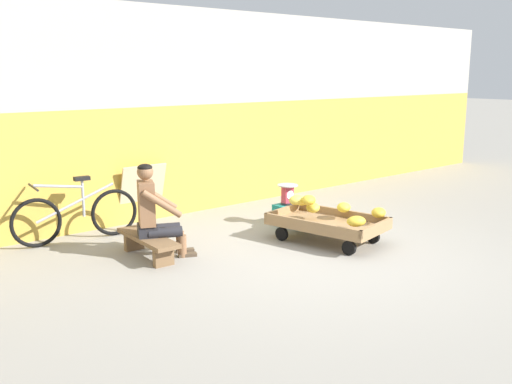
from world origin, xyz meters
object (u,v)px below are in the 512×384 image
at_px(vendor_seated, 154,211).
at_px(weighing_scale, 288,194).
at_px(plastic_crate, 287,214).
at_px(shopping_bag, 308,222).
at_px(bicycle_near_left, 76,215).
at_px(sign_board, 142,193).
at_px(low_bench, 148,241).
at_px(banana_cart, 327,224).

relative_size(vendor_seated, weighing_scale, 3.80).
height_order(plastic_crate, shopping_bag, plastic_crate).
xyz_separation_m(bicycle_near_left, sign_board, (1.16, 0.34, 0.08)).
bearing_deg(low_bench, plastic_crate, 1.22).
bearing_deg(sign_board, weighing_scale, -44.11).
distance_m(vendor_seated, bicycle_near_left, 1.34).
height_order(weighing_scale, shopping_bag, weighing_scale).
bearing_deg(vendor_seated, weighing_scale, 2.14).
bearing_deg(weighing_scale, low_bench, -178.81).
distance_m(low_bench, vendor_seated, 0.38).
xyz_separation_m(weighing_scale, shopping_bag, (0.01, -0.41, -0.33)).
relative_size(plastic_crate, sign_board, 0.41).
xyz_separation_m(banana_cart, vendor_seated, (-2.05, 0.89, 0.33)).
relative_size(bicycle_near_left, shopping_bag, 6.89).
relative_size(low_bench, bicycle_near_left, 0.67).
distance_m(bicycle_near_left, shopping_bag, 3.14).
bearing_deg(bicycle_near_left, plastic_crate, -23.16).
relative_size(banana_cart, sign_board, 1.82).
height_order(bicycle_near_left, shopping_bag, bicycle_near_left).
bearing_deg(weighing_scale, bicycle_near_left, 156.82).
bearing_deg(bicycle_near_left, vendor_seated, -69.95).
bearing_deg(low_bench, sign_board, 63.01).
distance_m(vendor_seated, plastic_crate, 2.29).
height_order(banana_cart, plastic_crate, banana_cart).
bearing_deg(banana_cart, weighing_scale, 78.42).
bearing_deg(banana_cart, sign_board, 118.50).
relative_size(plastic_crate, shopping_bag, 1.50).
xyz_separation_m(plastic_crate, shopping_bag, (0.01, -0.42, -0.03)).
relative_size(low_bench, shopping_bag, 4.64).
bearing_deg(sign_board, plastic_crate, -44.08).
height_order(banana_cart, sign_board, sign_board).
bearing_deg(vendor_seated, banana_cart, -23.56).
relative_size(banana_cart, vendor_seated, 1.39).
xyz_separation_m(vendor_seated, sign_board, (0.71, 1.58, -0.14)).
height_order(low_bench, plastic_crate, plastic_crate).
distance_m(plastic_crate, shopping_bag, 0.42).
bearing_deg(plastic_crate, bicycle_near_left, 156.84).
height_order(weighing_scale, sign_board, sign_board).
bearing_deg(plastic_crate, shopping_bag, -89.10).
distance_m(banana_cart, shopping_bag, 0.61).
relative_size(weighing_scale, sign_board, 0.34).
xyz_separation_m(sign_board, shopping_bag, (1.55, -1.91, -0.31)).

